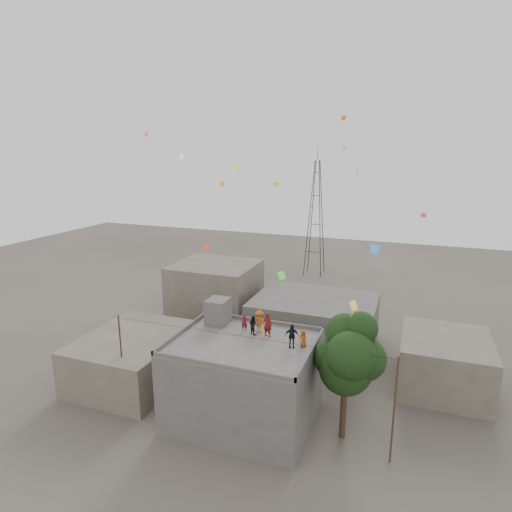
{
  "coord_description": "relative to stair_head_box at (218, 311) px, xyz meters",
  "views": [
    {
      "loc": [
        10.73,
        -25.93,
        19.35
      ],
      "look_at": [
        0.74,
        0.61,
        12.38
      ],
      "focal_mm": 30.0,
      "sensor_mm": 36.0,
      "label": 1
    }
  ],
  "objects": [
    {
      "name": "person_orange_child",
      "position": [
        7.34,
        -1.73,
        -0.39
      ],
      "size": [
        0.65,
        0.47,
        1.22
      ],
      "primitive_type": "imported",
      "rotation": [
        0.0,
        0.0,
        -0.15
      ],
      "color": "#A74713",
      "rests_on": "main_building"
    },
    {
      "name": "tree",
      "position": [
        10.57,
        -2.0,
        -1.0
      ],
      "size": [
        4.9,
        4.6,
        9.1
      ],
      "color": "black",
      "rests_on": "ground"
    },
    {
      "name": "parapet",
      "position": [
        3.2,
        -2.6,
        -0.85
      ],
      "size": [
        10.0,
        8.0,
        0.3
      ],
      "color": "#52504D",
      "rests_on": "main_building"
    },
    {
      "name": "neighbor_west",
      "position": [
        -7.8,
        -0.6,
        -5.1
      ],
      "size": [
        8.0,
        10.0,
        4.0
      ],
      "primitive_type": "cube",
      "color": "#5D5449",
      "rests_on": "ground"
    },
    {
      "name": "neighbor_northwest",
      "position": [
        -6.8,
        13.4,
        -3.6
      ],
      "size": [
        9.0,
        8.0,
        7.0
      ],
      "primitive_type": "cube",
      "color": "#5D5449",
      "rests_on": "ground"
    },
    {
      "name": "kites",
      "position": [
        4.59,
        3.4,
        8.72
      ],
      "size": [
        22.41,
        20.13,
        12.0
      ],
      "color": "orange",
      "rests_on": "ground"
    },
    {
      "name": "person_red_child",
      "position": [
        2.5,
        -0.63,
        -0.36
      ],
      "size": [
        0.55,
        0.47,
        1.29
      ],
      "primitive_type": "imported",
      "rotation": [
        0.0,
        0.0,
        0.4
      ],
      "color": "maroon",
      "rests_on": "main_building"
    },
    {
      "name": "transmission_tower",
      "position": [
        -0.8,
        37.4,
        1.97
      ],
      "size": [
        2.97,
        2.97,
        20.01
      ],
      "color": "black",
      "rests_on": "ground"
    },
    {
      "name": "neighbor_north",
      "position": [
        5.2,
        11.4,
        -4.6
      ],
      "size": [
        12.0,
        9.0,
        5.0
      ],
      "primitive_type": "cube",
      "color": "#52504D",
      "rests_on": "ground"
    },
    {
      "name": "person_dark_adult",
      "position": [
        6.61,
        -2.09,
        -0.15
      ],
      "size": [
        1.07,
        0.7,
        1.69
      ],
      "primitive_type": "imported",
      "rotation": [
        0.0,
        0.0,
        0.32
      ],
      "color": "black",
      "rests_on": "main_building"
    },
    {
      "name": "person_orange_adult",
      "position": [
        3.64,
        -0.49,
        -0.13
      ],
      "size": [
        1.14,
        0.67,
        1.75
      ],
      "primitive_type": "imported",
      "rotation": [
        0.0,
        0.0,
        -3.16
      ],
      "color": "#C35816",
      "rests_on": "main_building"
    },
    {
      "name": "person_dark_child",
      "position": [
        3.32,
        -0.94,
        -0.29
      ],
      "size": [
        0.87,
        0.81,
        1.43
      ],
      "primitive_type": "imported",
      "rotation": [
        0.0,
        0.0,
        2.63
      ],
      "color": "black",
      "rests_on": "main_building"
    },
    {
      "name": "ground",
      "position": [
        3.2,
        -2.6,
        -7.1
      ],
      "size": [
        140.0,
        140.0,
        0.0
      ],
      "primitive_type": "plane",
      "color": "#403B34",
      "rests_on": "ground"
    },
    {
      "name": "main_building",
      "position": [
        3.2,
        -2.6,
        -4.05
      ],
      "size": [
        10.0,
        8.0,
        6.1
      ],
      "color": "#52504D",
      "rests_on": "ground"
    },
    {
      "name": "utility_line",
      "position": [
        3.7,
        -3.85,
        -3.27
      ],
      "size": [
        20.12,
        0.62,
        7.4
      ],
      "color": "black",
      "rests_on": "ground"
    },
    {
      "name": "stair_head_box",
      "position": [
        0.0,
        0.0,
        0.0
      ],
      "size": [
        1.6,
        1.8,
        2.0
      ],
      "primitive_type": "cube",
      "color": "#52504D",
      "rests_on": "main_building"
    },
    {
      "name": "person_red_adult",
      "position": [
        4.47,
        -0.97,
        -0.07
      ],
      "size": [
        0.75,
        0.56,
        1.86
      ],
      "primitive_type": "imported",
      "rotation": [
        0.0,
        0.0,
        2.96
      ],
      "color": "maroon",
      "rests_on": "main_building"
    },
    {
      "name": "neighbor_east",
      "position": [
        17.2,
        7.4,
        -4.9
      ],
      "size": [
        7.0,
        8.0,
        4.4
      ],
      "primitive_type": "cube",
      "color": "#5D5449",
      "rests_on": "ground"
    }
  ]
}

